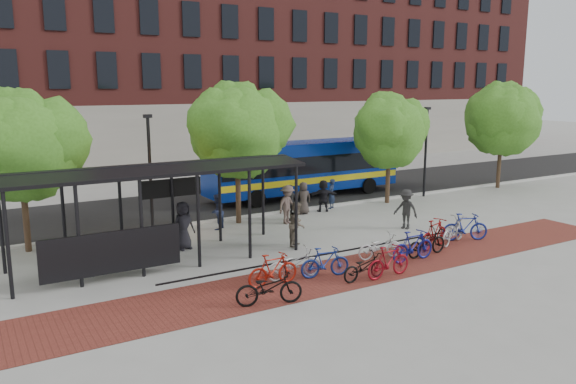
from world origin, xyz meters
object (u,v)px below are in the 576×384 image
lamp_post_right (426,149)px  pedestrian_4 (290,202)px  bike_5 (389,262)px  pedestrian_9 (406,209)px  bus (304,165)px  bike_3 (325,262)px  bus_shelter (153,180)px  pedestrian_5 (323,196)px  tree_d (503,116)px  bike_10 (453,231)px  pedestrian_6 (303,198)px  tree_c (390,128)px  bike_2 (294,264)px  pedestrian_7 (331,194)px  pedestrian_8 (297,224)px  lamp_post_left (150,170)px  bike_4 (364,267)px  bike_1 (273,270)px  bike_11 (465,227)px  bike_7 (413,246)px  tree_b (239,127)px  bike_9 (434,234)px  tree_a (22,142)px  pedestrian_0 (183,226)px  bike_0 (269,288)px  bike_6 (380,246)px  pedestrian_3 (288,205)px  pedestrian_2 (217,212)px  bike_8 (427,243)px

lamp_post_right → pedestrian_4: (-9.64, -1.03, -1.90)m
bike_5 → pedestrian_9: 6.79m
bus → bike_3: 13.99m
bus_shelter → pedestrian_5: bus_shelter is taller
tree_d → bike_10: tree_d is taller
pedestrian_6 → tree_c: bearing=-167.0°
bike_5 → pedestrian_4: 8.81m
bike_2 → pedestrian_4: size_ratio=1.16×
bike_3 → pedestrian_6: (4.40, 8.36, 0.28)m
bus → pedestrian_7: bus is taller
pedestrian_6 → pedestrian_8: size_ratio=0.90×
lamp_post_left → bike_4: (4.15, -9.52, -2.29)m
bike_1 → bike_11: size_ratio=0.93×
bus_shelter → bike_7: bearing=-30.5°
bike_11 → tree_b: bearing=65.3°
tree_b → pedestrian_4: 4.33m
bus → bike_5: 14.21m
bike_2 → bike_9: size_ratio=1.00×
lamp_post_left → bus: (10.01, 3.51, -0.93)m
bike_11 → bike_10: bearing=119.8°
tree_a → pedestrian_0: tree_a is taller
bike_3 → bus: bearing=-17.7°
tree_d → pedestrian_5: 13.84m
bike_10 → pedestrian_4: bearing=5.5°
tree_d → bike_1: (-20.81, -8.22, -3.93)m
bus_shelter → bike_0: (1.56, -5.71, -2.48)m
tree_a → lamp_post_right: (20.91, 0.25, -1.49)m
pedestrian_6 → tree_a: bearing=12.6°
tree_b → bike_4: bearing=-89.7°
bike_1 → bike_6: 4.82m
pedestrian_5 → pedestrian_0: bearing=37.2°
lamp_post_left → lamp_post_right: size_ratio=1.00×
bike_5 → pedestrian_3: 8.17m
bike_0 → pedestrian_4: size_ratio=1.17×
bike_1 → pedestrian_2: size_ratio=1.13×
tree_a → lamp_post_left: 5.14m
lamp_post_left → pedestrian_6: 7.83m
bike_2 → bike_1: bearing=108.1°
tree_d → bike_4: size_ratio=3.79×
pedestrian_6 → bike_3: bearing=75.0°
bus → bike_2: size_ratio=5.94×
bike_6 → bike_4: bearing=137.4°
bike_8 → tree_a: bearing=52.8°
pedestrian_6 → bike_4: bearing=82.4°
bike_0 → bike_8: bike_0 is taller
lamp_post_right → bike_0: 18.53m
tree_d → pedestrian_8: 18.72m
tree_a → bike_6: size_ratio=3.44×
bus_shelter → bike_5: bus_shelter is taller
bike_10 → tree_b: bearing=15.4°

